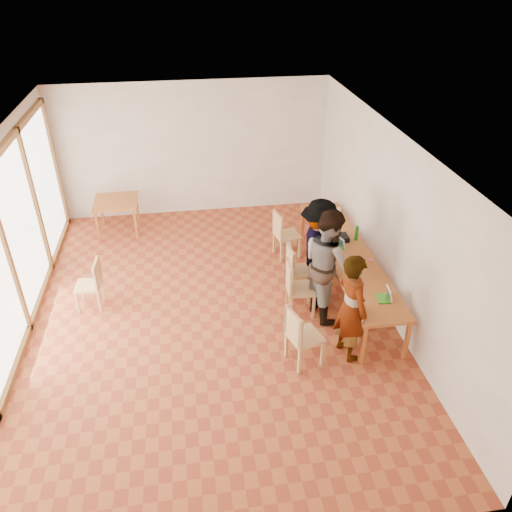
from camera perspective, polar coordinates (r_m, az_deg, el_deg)
The scene contains 25 objects.
ground at distance 8.63m, azimuth -5.28°, elevation -6.52°, with size 8.00×8.00×0.00m, color #A65028.
wall_back at distance 11.44m, azimuth -7.15°, elevation 11.98°, with size 6.00×0.10×3.00m, color silver.
wall_front at distance 4.73m, azimuth -2.42°, elevation -22.13°, with size 6.00×0.10×3.00m, color silver.
wall_right at distance 8.43m, azimuth 14.98°, elevation 3.63°, with size 0.10×8.00×3.00m, color silver.
window_wall at distance 8.25m, azimuth -26.77°, elevation 0.42°, with size 0.10×8.00×3.00m, color white.
ceiling at distance 7.17m, azimuth -6.48°, elevation 12.81°, with size 6.00×8.00×0.04m, color white.
communal_table at distance 8.97m, azimuth 10.41°, elevation 0.17°, with size 0.80×4.00×0.75m.
side_table at distance 11.12m, azimuth -15.70°, elevation 5.76°, with size 0.90×0.90×0.75m.
chair_near at distance 7.31m, azimuth 4.97°, elevation -8.62°, with size 0.57×0.57×0.52m.
chair_mid at distance 8.30m, azimuth 4.47°, elevation -3.07°, with size 0.48×0.48×0.52m.
chair_far at distance 8.78m, azimuth 4.53°, elevation -1.08°, with size 0.46×0.46×0.50m.
chair_empty at distance 9.83m, azimuth 3.04°, elevation 2.97°, with size 0.53×0.53×0.52m.
chair_spare at distance 8.88m, azimuth -18.17°, elevation -2.57°, with size 0.45×0.45×0.48m.
person_near at distance 7.41m, azimuth 10.83°, elevation -5.78°, with size 0.64×0.42×1.76m, color gray.
person_mid at distance 8.16m, azimuth 8.21°, elevation -0.89°, with size 0.94×0.73×1.93m, color gray.
person_far at distance 8.66m, azimuth 7.18°, elevation 0.83°, with size 1.17×0.68×1.82m, color gray.
laptop_near at distance 7.87m, azimuth 14.63°, elevation -4.46°, with size 0.24×0.27×0.21m.
laptop_mid at distance 9.05m, azimuth 9.48°, elevation 1.29°, with size 0.25×0.27×0.19m.
laptop_far at distance 9.87m, azimuth 8.71°, elevation 4.09°, with size 0.27×0.28×0.19m.
yellow_mug at distance 9.30m, azimuth 9.51°, elevation 2.10°, with size 0.11×0.11×0.09m, color yellow.
green_bottle at distance 9.29m, azimuth 11.42°, elevation 2.57°, with size 0.07×0.07×0.28m, color #1E7A1D.
clear_glass at distance 10.33m, azimuth 9.46°, elevation 5.27°, with size 0.07×0.07×0.09m, color silver.
condiment_cup at distance 9.47m, azimuth 7.67°, elevation 2.78°, with size 0.08×0.08×0.06m, color white.
pink_phone at distance 8.78m, azimuth 12.96°, elevation -0.48°, with size 0.05×0.10×0.01m, color #EA5275.
black_pouch at distance 9.31m, azimuth 9.97°, elevation 2.10°, with size 0.16×0.26×0.09m, color black.
Camera 1 is at (-0.24, -6.79, 5.32)m, focal length 35.00 mm.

